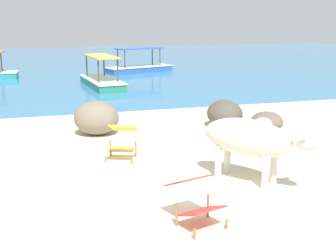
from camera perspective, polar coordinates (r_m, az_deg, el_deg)
The scene contains 10 objects.
sand_beach at distance 6.22m, azimuth 4.70°, elevation -11.53°, with size 18.00×14.00×0.04m, color beige.
water_surface at distance 27.44m, azimuth -11.73°, elevation 8.22°, with size 60.00×36.00×0.03m, color teal.
cow at distance 7.13m, azimuth 11.08°, elevation -1.70°, with size 1.55×1.86×1.14m.
deck_chair_near at distance 5.69m, azimuth 3.71°, elevation -9.58°, with size 0.72×0.88×0.68m.
deck_chair_far at distance 8.38m, azimuth -6.25°, elevation -1.75°, with size 0.79×0.91×0.68m.
shore_rock_large at distance 10.18m, azimuth -9.74°, elevation 1.11°, with size 1.09×0.96×0.81m, color gray.
shore_rock_medium at distance 10.59m, azimuth 13.32°, elevation 0.57°, with size 0.82×0.79×0.50m, color #6B5B4C.
shore_rock_small at distance 10.85m, azimuth 7.73°, elevation 1.68°, with size 1.03×0.88×0.70m, color brown.
boat_green at distance 17.86m, azimuth -9.01°, elevation 6.21°, with size 1.59×3.78×1.29m.
boat_blue at distance 22.72m, azimuth -3.94°, elevation 8.03°, with size 3.85×2.27×1.29m.
Camera 1 is at (-2.01, -5.24, 2.71)m, focal length 44.70 mm.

